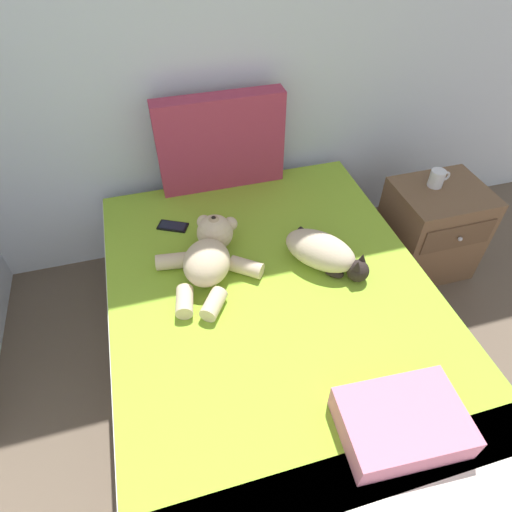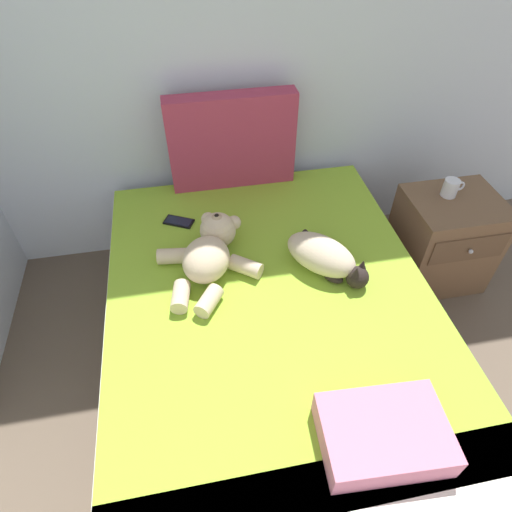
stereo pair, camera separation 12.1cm
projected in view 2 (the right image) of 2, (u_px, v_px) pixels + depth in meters
name	position (u px, v px, depth m)	size (l,w,h in m)	color
wall_back	(335.00, 11.00, 2.10)	(3.86, 0.06, 2.65)	silver
bed	(272.00, 338.00, 2.03)	(1.45, 1.96, 0.52)	brown
patterned_cushion	(232.00, 141.00, 2.30)	(0.67, 0.11, 0.51)	#A5334C
cat	(324.00, 257.00, 1.94)	(0.37, 0.42, 0.15)	#C6B293
teddy_bear	(210.00, 252.00, 1.95)	(0.47, 0.57, 0.18)	beige
cell_phone	(179.00, 222.00, 2.22)	(0.16, 0.13, 0.01)	black
throw_pillow	(383.00, 434.00, 1.39)	(0.40, 0.28, 0.11)	#D1728C
nightstand	(443.00, 240.00, 2.47)	(0.49, 0.44, 0.56)	brown
mug	(451.00, 188.00, 2.28)	(0.12, 0.08, 0.09)	silver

